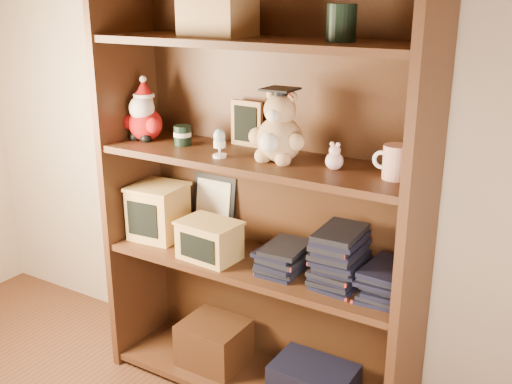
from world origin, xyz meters
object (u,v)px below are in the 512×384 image
treats_box (158,211)px  grad_teddy_bear (278,133)px  bookcase (263,199)px  teacher_mug (396,162)px

treats_box → grad_teddy_bear: bearing=-0.7°
bookcase → grad_teddy_bear: (0.10, -0.06, 0.27)m
teacher_mug → grad_teddy_bear: bearing=-178.9°
teacher_mug → treats_box: size_ratio=0.54×
bookcase → teacher_mug: 0.55m
bookcase → treats_box: size_ratio=7.34×
bookcase → teacher_mug: size_ratio=13.47×
grad_teddy_bear → teacher_mug: size_ratio=2.13×
bookcase → grad_teddy_bear: bearing=-31.5°
bookcase → teacher_mug: bearing=-5.8°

